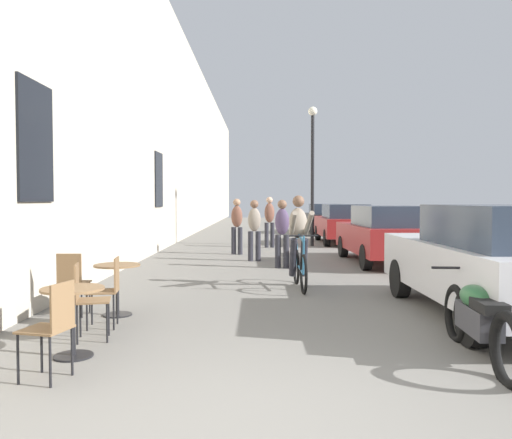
{
  "coord_description": "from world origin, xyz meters",
  "views": [
    {
      "loc": [
        -0.0,
        -3.54,
        1.62
      ],
      "look_at": [
        -0.16,
        14.1,
        0.95
      ],
      "focal_mm": 35.9,
      "sensor_mm": 36.0,
      "label": 1
    }
  ],
  "objects_px": {
    "pedestrian_far": "(237,223)",
    "parked_car_second": "(385,233)",
    "parked_motorcycle": "(479,320)",
    "parked_car_fourth": "(325,218)",
    "pedestrian_furthest": "(269,219)",
    "cafe_chair_near_toward_wall": "(86,296)",
    "cafe_chair_near_toward_street": "(53,323)",
    "pedestrian_near": "(282,230)",
    "cafe_chair_mid_toward_wall": "(108,287)",
    "cafe_table_near": "(73,307)",
    "parked_car_third": "(343,223)",
    "parked_car_nearest": "(494,260)",
    "cafe_table_mid": "(117,279)",
    "street_lamp": "(313,158)",
    "cyclist_on_bicycle": "(299,244)",
    "pedestrian_mid": "(254,227)",
    "cafe_chair_mid_toward_street": "(72,280)"
  },
  "relations": [
    {
      "from": "cafe_chair_near_toward_street",
      "to": "parked_car_second",
      "type": "relative_size",
      "value": 0.21
    },
    {
      "from": "parked_car_third",
      "to": "parked_motorcycle",
      "type": "relative_size",
      "value": 1.93
    },
    {
      "from": "cyclist_on_bicycle",
      "to": "parked_car_fourth",
      "type": "height_order",
      "value": "cyclist_on_bicycle"
    },
    {
      "from": "pedestrian_furthest",
      "to": "parked_car_second",
      "type": "height_order",
      "value": "pedestrian_furthest"
    },
    {
      "from": "cafe_chair_near_toward_wall",
      "to": "street_lamp",
      "type": "xyz_separation_m",
      "value": [
        3.84,
        12.24,
        2.59
      ]
    },
    {
      "from": "cafe_table_near",
      "to": "parked_motorcycle",
      "type": "xyz_separation_m",
      "value": [
        4.16,
        -0.04,
        -0.12
      ]
    },
    {
      "from": "pedestrian_furthest",
      "to": "parked_motorcycle",
      "type": "distance_m",
      "value": 12.47
    },
    {
      "from": "parked_motorcycle",
      "to": "cafe_chair_mid_toward_street",
      "type": "bearing_deg",
      "value": 158.88
    },
    {
      "from": "pedestrian_near",
      "to": "street_lamp",
      "type": "relative_size",
      "value": 0.33
    },
    {
      "from": "cafe_table_near",
      "to": "parked_car_nearest",
      "type": "relative_size",
      "value": 0.16
    },
    {
      "from": "cafe_chair_near_toward_wall",
      "to": "cafe_chair_mid_toward_wall",
      "type": "bearing_deg",
      "value": 83.2
    },
    {
      "from": "pedestrian_far",
      "to": "parked_car_third",
      "type": "distance_m",
      "value": 5.44
    },
    {
      "from": "cafe_chair_mid_toward_wall",
      "to": "cyclist_on_bicycle",
      "type": "relative_size",
      "value": 0.51
    },
    {
      "from": "cafe_chair_near_toward_wall",
      "to": "pedestrian_mid",
      "type": "relative_size",
      "value": 0.55
    },
    {
      "from": "parked_car_nearest",
      "to": "cafe_chair_near_toward_street",
      "type": "bearing_deg",
      "value": -154.35
    },
    {
      "from": "cafe_table_near",
      "to": "parked_car_nearest",
      "type": "bearing_deg",
      "value": 18.64
    },
    {
      "from": "pedestrian_near",
      "to": "pedestrian_mid",
      "type": "bearing_deg",
      "value": 115.64
    },
    {
      "from": "cafe_chair_near_toward_street",
      "to": "pedestrian_near",
      "type": "bearing_deg",
      "value": 72.69
    },
    {
      "from": "pedestrian_far",
      "to": "parked_car_second",
      "type": "relative_size",
      "value": 0.39
    },
    {
      "from": "cafe_table_near",
      "to": "parked_motorcycle",
      "type": "height_order",
      "value": "parked_motorcycle"
    },
    {
      "from": "cafe_table_near",
      "to": "parked_car_fourth",
      "type": "xyz_separation_m",
      "value": [
        5.14,
        20.29,
        0.23
      ]
    },
    {
      "from": "cafe_chair_near_toward_street",
      "to": "parked_car_nearest",
      "type": "distance_m",
      "value": 5.59
    },
    {
      "from": "cafe_chair_near_toward_street",
      "to": "cafe_table_mid",
      "type": "bearing_deg",
      "value": 93.31
    },
    {
      "from": "cafe_table_mid",
      "to": "parked_motorcycle",
      "type": "relative_size",
      "value": 0.34
    },
    {
      "from": "pedestrian_mid",
      "to": "parked_car_nearest",
      "type": "bearing_deg",
      "value": -63.29
    },
    {
      "from": "pedestrian_furthest",
      "to": "parked_car_fourth",
      "type": "distance_m",
      "value": 8.54
    },
    {
      "from": "cafe_table_mid",
      "to": "cafe_chair_mid_toward_street",
      "type": "bearing_deg",
      "value": -172.88
    },
    {
      "from": "pedestrian_furthest",
      "to": "street_lamp",
      "type": "xyz_separation_m",
      "value": [
        1.53,
        0.6,
        2.13
      ]
    },
    {
      "from": "pedestrian_mid",
      "to": "parked_car_fourth",
      "type": "bearing_deg",
      "value": 74.27
    },
    {
      "from": "cafe_chair_mid_toward_wall",
      "to": "cyclist_on_bicycle",
      "type": "height_order",
      "value": "cyclist_on_bicycle"
    },
    {
      "from": "cafe_chair_mid_toward_street",
      "to": "pedestrian_furthest",
      "type": "xyz_separation_m",
      "value": [
        2.93,
        10.43,
        0.46
      ]
    },
    {
      "from": "pedestrian_far",
      "to": "cafe_chair_near_toward_street",
      "type": "bearing_deg",
      "value": -96.16
    },
    {
      "from": "pedestrian_far",
      "to": "parked_car_third",
      "type": "xyz_separation_m",
      "value": [
        3.8,
        3.89,
        -0.18
      ]
    },
    {
      "from": "pedestrian_near",
      "to": "parked_car_second",
      "type": "bearing_deg",
      "value": 19.18
    },
    {
      "from": "cyclist_on_bicycle",
      "to": "parked_car_second",
      "type": "relative_size",
      "value": 0.42
    },
    {
      "from": "pedestrian_near",
      "to": "cafe_table_near",
      "type": "bearing_deg",
      "value": -109.48
    },
    {
      "from": "parked_motorcycle",
      "to": "parked_car_fourth",
      "type": "bearing_deg",
      "value": 87.25
    },
    {
      "from": "cafe_chair_near_toward_street",
      "to": "parked_car_fourth",
      "type": "relative_size",
      "value": 0.22
    },
    {
      "from": "cafe_table_near",
      "to": "cafe_chair_mid_toward_street",
      "type": "relative_size",
      "value": 0.81
    },
    {
      "from": "cafe_chair_mid_toward_wall",
      "to": "parked_motorcycle",
      "type": "distance_m",
      "value": 4.36
    },
    {
      "from": "parked_car_second",
      "to": "parked_car_fourth",
      "type": "height_order",
      "value": "parked_car_second"
    },
    {
      "from": "cafe_chair_mid_toward_wall",
      "to": "parked_car_fourth",
      "type": "distance_m",
      "value": 19.74
    },
    {
      "from": "pedestrian_near",
      "to": "parked_motorcycle",
      "type": "distance_m",
      "value": 7.2
    },
    {
      "from": "cafe_chair_mid_toward_wall",
      "to": "pedestrian_near",
      "type": "relative_size",
      "value": 0.55
    },
    {
      "from": "cyclist_on_bicycle",
      "to": "pedestrian_furthest",
      "type": "bearing_deg",
      "value": 92.94
    },
    {
      "from": "cafe_chair_mid_toward_wall",
      "to": "cafe_table_near",
      "type": "bearing_deg",
      "value": -89.97
    },
    {
      "from": "cafe_chair_mid_toward_wall",
      "to": "cafe_chair_near_toward_street",
      "type": "bearing_deg",
      "value": -87.78
    },
    {
      "from": "cafe_chair_near_toward_wall",
      "to": "pedestrian_far",
      "type": "xyz_separation_m",
      "value": [
        1.3,
        9.4,
        0.42
      ]
    },
    {
      "from": "cafe_chair_near_toward_wall",
      "to": "parked_car_fourth",
      "type": "distance_m",
      "value": 20.35
    },
    {
      "from": "cafe_table_mid",
      "to": "pedestrian_far",
      "type": "xyz_separation_m",
      "value": [
        1.31,
        8.12,
        0.42
      ]
    }
  ]
}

